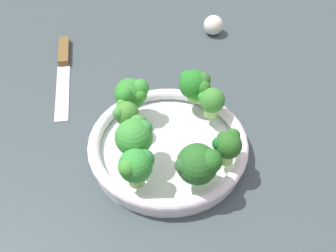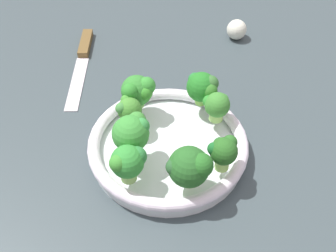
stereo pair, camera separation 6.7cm
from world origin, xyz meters
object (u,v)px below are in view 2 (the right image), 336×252
at_px(broccoli_floret_5, 203,87).
at_px(knife, 83,57).
at_px(broccoli_floret_2, 129,109).
at_px(bowl, 168,146).
at_px(broccoli_floret_3, 128,162).
at_px(broccoli_floret_4, 132,133).
at_px(garlic_bulb, 237,30).
at_px(broccoli_floret_7, 217,105).
at_px(broccoli_floret_0, 190,167).
at_px(broccoli_floret_1, 138,91).
at_px(broccoli_floret_6, 223,151).

height_order(broccoli_floret_5, knife, broccoli_floret_5).
bearing_deg(broccoli_floret_2, knife, 130.07).
relative_size(broccoli_floret_2, knife, 0.20).
height_order(bowl, broccoli_floret_3, broccoli_floret_3).
height_order(broccoli_floret_4, garlic_bulb, broccoli_floret_4).
xyz_separation_m(broccoli_floret_7, knife, (-0.31, 0.16, -0.06)).
distance_m(broccoli_floret_3, garlic_bulb, 0.49).
bearing_deg(broccoli_floret_0, broccoli_floret_1, 129.02).
bearing_deg(broccoli_floret_3, bowl, 67.51).
height_order(broccoli_floret_6, knife, broccoli_floret_6).
bearing_deg(broccoli_floret_4, broccoli_floret_7, 42.46).
bearing_deg(broccoli_floret_5, knife, 155.97).
bearing_deg(broccoli_floret_2, bowl, -17.75).
relative_size(broccoli_floret_0, broccoli_floret_1, 1.08).
height_order(broccoli_floret_2, broccoli_floret_5, broccoli_floret_5).
bearing_deg(garlic_bulb, knife, -154.03).
relative_size(broccoli_floret_1, broccoli_floret_2, 1.19).
bearing_deg(broccoli_floret_7, broccoli_floret_1, 179.98).
height_order(broccoli_floret_2, broccoli_floret_7, broccoli_floret_7).
height_order(broccoli_floret_1, broccoli_floret_6, broccoli_floret_1).
height_order(bowl, broccoli_floret_2, broccoli_floret_2).
distance_m(bowl, garlic_bulb, 0.39).
bearing_deg(broccoli_floret_6, broccoli_floret_5, 111.37).
relative_size(knife, garlic_bulb, 5.80).
distance_m(broccoli_floret_1, broccoli_floret_2, 0.04).
bearing_deg(broccoli_floret_4, broccoli_floret_0, -22.13).
height_order(knife, garlic_bulb, garlic_bulb).
bearing_deg(knife, broccoli_floret_7, -27.14).
bearing_deg(broccoli_floret_4, broccoli_floret_1, 101.13).
relative_size(broccoli_floret_4, knife, 0.29).
xyz_separation_m(broccoli_floret_0, broccoli_floret_7, (0.02, 0.15, -0.01)).
bearing_deg(broccoli_floret_7, broccoli_floret_2, -163.38).
distance_m(broccoli_floret_3, broccoli_floret_7, 0.19).
bearing_deg(broccoli_floret_2, broccoli_floret_0, -40.44).
height_order(broccoli_floret_1, knife, broccoli_floret_1).
xyz_separation_m(bowl, knife, (-0.24, 0.23, -0.01)).
bearing_deg(broccoli_floret_3, broccoli_floret_5, 67.94).
distance_m(broccoli_floret_4, broccoli_floret_6, 0.14).
xyz_separation_m(broccoli_floret_0, broccoli_floret_5, (-0.01, 0.18, 0.00)).
height_order(broccoli_floret_2, garlic_bulb, broccoli_floret_2).
height_order(broccoli_floret_2, knife, broccoli_floret_2).
bearing_deg(bowl, broccoli_floret_5, 68.34).
bearing_deg(broccoli_floret_0, broccoli_floret_4, 157.87).
relative_size(broccoli_floret_4, garlic_bulb, 1.66).
distance_m(bowl, broccoli_floret_5, 0.12).
xyz_separation_m(broccoli_floret_5, garlic_bulb, (0.04, 0.28, -0.05)).
height_order(broccoli_floret_3, broccoli_floret_6, broccoli_floret_3).
bearing_deg(knife, bowl, -42.95).
height_order(broccoli_floret_5, garlic_bulb, broccoli_floret_5).
relative_size(broccoli_floret_2, broccoli_floret_3, 0.82).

